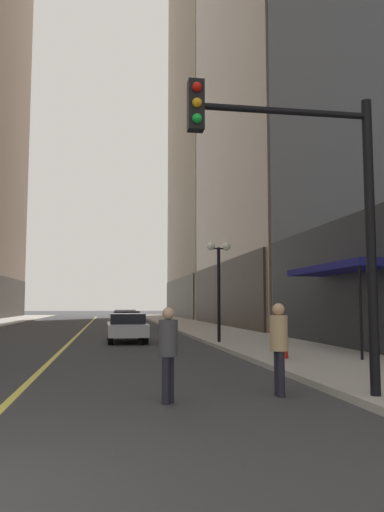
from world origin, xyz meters
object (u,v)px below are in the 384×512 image
object	(u,v)px
traffic_light_near_right	(315,192)
pedestrian_in_tan_trench	(279,341)
car_red	(126,320)
pedestrian_with_orange_bag	(168,347)
street_lamp_right_mid	(219,269)
fire_hydrant_right	(283,350)
car_silver	(127,326)
car_white	(125,317)

from	to	relation	value
traffic_light_near_right	pedestrian_in_tan_trench	bearing A→B (deg)	109.92
car_red	traffic_light_near_right	distance (m)	25.43
pedestrian_with_orange_bag	street_lamp_right_mid	size ratio (longest dim) A/B	0.38
car_red	fire_hydrant_right	xyz separation A→B (m)	(4.07, -18.88, -0.32)
pedestrian_with_orange_bag	street_lamp_right_mid	world-z (taller)	street_lamp_right_mid
car_silver	pedestrian_in_tan_trench	world-z (taller)	pedestrian_in_tan_trench
car_red	car_white	world-z (taller)	same
car_white	fire_hydrant_right	xyz separation A→B (m)	(3.91, -25.60, -0.32)
car_red	traffic_light_near_right	world-z (taller)	traffic_light_near_right
pedestrian_with_orange_bag	car_silver	bearing A→B (deg)	90.91
pedestrian_in_tan_trench	fire_hydrant_right	size ratio (longest dim) A/B	2.21
car_white	street_lamp_right_mid	distance (m)	19.33
pedestrian_in_tan_trench	traffic_light_near_right	bearing A→B (deg)	-70.08
car_silver	car_white	world-z (taller)	same
car_white	pedestrian_in_tan_trench	distance (m)	30.91
car_white	pedestrian_with_orange_bag	xyz separation A→B (m)	(-0.18, -31.17, 0.27)
car_silver	fire_hydrant_right	size ratio (longest dim) A/B	5.57
pedestrian_with_orange_bag	street_lamp_right_mid	xyz separation A→B (m)	(3.59, 12.31, 2.27)
car_white	fire_hydrant_right	size ratio (longest dim) A/B	5.74
car_red	pedestrian_in_tan_trench	distance (m)	24.21
traffic_light_near_right	car_white	bearing A→B (deg)	94.24
fire_hydrant_right	car_red	bearing A→B (deg)	102.17
car_silver	pedestrian_with_orange_bag	world-z (taller)	pedestrian_with_orange_bag
traffic_light_near_right	street_lamp_right_mid	distance (m)	13.04
traffic_light_near_right	street_lamp_right_mid	bearing A→B (deg)	85.38
pedestrian_in_tan_trench	traffic_light_near_right	distance (m)	2.91
fire_hydrant_right	street_lamp_right_mid	bearing A→B (deg)	94.24
street_lamp_right_mid	pedestrian_with_orange_bag	bearing A→B (deg)	-106.26
traffic_light_near_right	fire_hydrant_right	xyz separation A→B (m)	(1.55, 6.25, -3.34)
pedestrian_in_tan_trench	traffic_light_near_right	xyz separation A→B (m)	(0.37, -1.01, 2.71)
pedestrian_with_orange_bag	street_lamp_right_mid	distance (m)	13.02
car_white	traffic_light_near_right	bearing A→B (deg)	-85.76
car_silver	street_lamp_right_mid	distance (m)	5.28
traffic_light_near_right	street_lamp_right_mid	size ratio (longest dim) A/B	1.28
car_red	traffic_light_near_right	bearing A→B (deg)	-84.27
car_silver	car_red	world-z (taller)	same
car_white	street_lamp_right_mid	world-z (taller)	street_lamp_right_mid
pedestrian_in_tan_trench	street_lamp_right_mid	world-z (taller)	street_lamp_right_mid
pedestrian_with_orange_bag	car_white	bearing A→B (deg)	89.67
car_silver	street_lamp_right_mid	world-z (taller)	street_lamp_right_mid
car_red	street_lamp_right_mid	bearing A→B (deg)	-73.60
traffic_light_near_right	fire_hydrant_right	world-z (taller)	traffic_light_near_right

